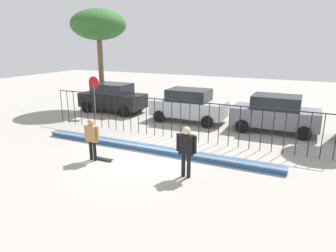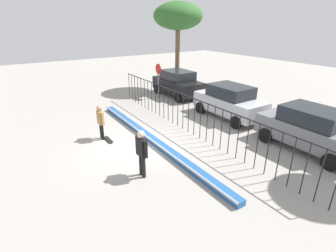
# 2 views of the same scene
# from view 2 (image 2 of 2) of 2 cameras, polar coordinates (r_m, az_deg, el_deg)

# --- Properties ---
(ground_plane) EXTENTS (60.00, 60.00, 0.00)m
(ground_plane) POSITION_cam_2_polar(r_m,az_deg,el_deg) (11.65, -7.27, -4.49)
(ground_plane) COLOR #9E9991
(bowl_coping_ledge) EXTENTS (11.00, 0.40, 0.27)m
(bowl_coping_ledge) POSITION_cam_2_polar(r_m,az_deg,el_deg) (11.94, -3.69, -3.00)
(bowl_coping_ledge) COLOR #235699
(bowl_coping_ledge) RESTS_ON ground
(perimeter_fence) EXTENTS (14.04, 0.04, 1.88)m
(perimeter_fence) POSITION_cam_2_polar(r_m,az_deg,el_deg) (12.64, 4.68, 3.52)
(perimeter_fence) COLOR black
(perimeter_fence) RESTS_ON ground
(skateboarder) EXTENTS (0.68, 0.25, 1.68)m
(skateboarder) POSITION_cam_2_polar(r_m,az_deg,el_deg) (12.27, -15.02, 1.47)
(skateboarder) COLOR black
(skateboarder) RESTS_ON ground
(skateboard) EXTENTS (0.80, 0.20, 0.07)m
(skateboard) POSITION_cam_2_polar(r_m,az_deg,el_deg) (12.35, -13.31, -2.99)
(skateboard) COLOR black
(skateboard) RESTS_ON ground
(camera_operator) EXTENTS (0.73, 0.27, 1.81)m
(camera_operator) POSITION_cam_2_polar(r_m,az_deg,el_deg) (8.97, -5.98, -5.32)
(camera_operator) COLOR black
(camera_operator) RESTS_ON ground
(parked_car_black) EXTENTS (4.30, 2.12, 1.90)m
(parked_car_black) POSITION_cam_2_polar(r_m,az_deg,el_deg) (19.25, 2.19, 9.67)
(parked_car_black) COLOR black
(parked_car_black) RESTS_ON ground
(parked_car_silver) EXTENTS (4.30, 2.12, 1.90)m
(parked_car_silver) POSITION_cam_2_polar(r_m,az_deg,el_deg) (15.16, 13.74, 5.47)
(parked_car_silver) COLOR #B7BABF
(parked_car_silver) RESTS_ON ground
(parked_car_gray) EXTENTS (4.30, 2.12, 1.90)m
(parked_car_gray) POSITION_cam_2_polar(r_m,az_deg,el_deg) (12.51, 29.47, -0.54)
(parked_car_gray) COLOR slate
(parked_car_gray) RESTS_ON ground
(stop_sign) EXTENTS (0.76, 0.07, 2.50)m
(stop_sign) POSITION_cam_2_polar(r_m,az_deg,el_deg) (18.50, -2.20, 11.18)
(stop_sign) COLOR slate
(stop_sign) RESTS_ON ground
(palm_tree_short) EXTENTS (3.74, 3.74, 6.68)m
(palm_tree_short) POSITION_cam_2_polar(r_m,az_deg,el_deg) (20.82, 2.27, 23.44)
(palm_tree_short) COLOR brown
(palm_tree_short) RESTS_ON ground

